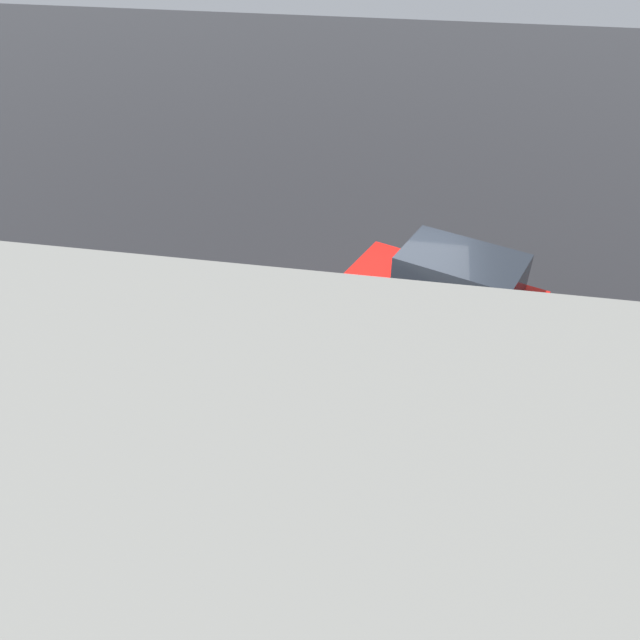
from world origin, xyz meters
TOP-DOWN VIEW (x-y plane):
  - ground_plane at (0.00, 0.00)m, footprint 60.00×60.00m
  - kerb_strip at (0.00, 4.20)m, footprint 24.00×3.20m
  - moving_hatchback at (-0.86, -0.16)m, footprint 4.25×2.96m
  - fire_hydrant at (3.14, 2.60)m, footprint 0.42×0.31m
  - pedestrian at (4.27, 2.61)m, footprint 0.24×0.57m
  - metal_railing at (-1.05, 5.81)m, footprint 8.78×0.04m
  - sign_post at (3.00, 3.79)m, footprint 0.07×0.44m

SIDE VIEW (x-z plane):
  - ground_plane at x=0.00m, z-range 0.00..0.00m
  - kerb_strip at x=0.00m, z-range 0.00..0.04m
  - fire_hydrant at x=3.14m, z-range 0.00..0.80m
  - pedestrian at x=4.27m, z-range 0.07..1.29m
  - metal_railing at x=-1.05m, z-range 0.20..1.25m
  - moving_hatchback at x=-0.86m, z-range 0.00..2.06m
  - sign_post at x=3.00m, z-range 0.38..2.78m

